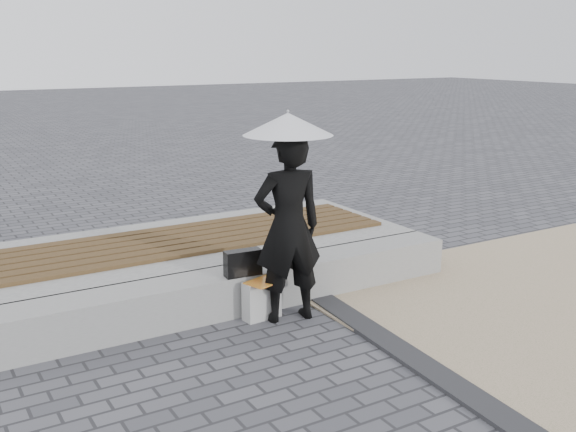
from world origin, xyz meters
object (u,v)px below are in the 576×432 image
(parasol, at_px, (288,124))
(canvas_tote, at_px, (262,300))
(woman, at_px, (288,227))
(seating_ledge, at_px, (234,290))
(handbag, at_px, (243,263))

(parasol, height_order, canvas_tote, parasol)
(parasol, relative_size, canvas_tote, 2.75)
(woman, bearing_deg, seating_ledge, -43.56)
(woman, height_order, canvas_tote, woman)
(parasol, xyz_separation_m, handbag, (-0.32, 0.29, -1.31))
(seating_ledge, height_order, canvas_tote, seating_ledge)
(seating_ledge, xyz_separation_m, canvas_tote, (0.13, -0.33, -0.01))
(canvas_tote, bearing_deg, parasol, -36.38)
(seating_ledge, bearing_deg, parasol, -52.68)
(woman, xyz_separation_m, canvas_tote, (-0.21, 0.13, -0.70))
(handbag, bearing_deg, seating_ledge, 102.44)
(seating_ledge, xyz_separation_m, parasol, (0.35, -0.45, 1.64))
(parasol, bearing_deg, handbag, 138.13)
(woman, relative_size, handbag, 5.08)
(woman, bearing_deg, canvas_tote, -22.05)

